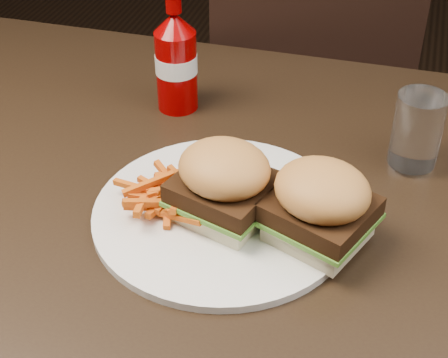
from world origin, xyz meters
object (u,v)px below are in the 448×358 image
(chair_far, at_px, (294,128))
(ketchup_bottle, at_px, (177,71))
(plate, at_px, (222,214))
(dining_table, at_px, (252,209))
(tumbler, at_px, (417,130))

(chair_far, distance_m, ketchup_bottle, 0.62)
(plate, bearing_deg, chair_far, 92.43)
(dining_table, relative_size, plate, 3.89)
(dining_table, bearing_deg, tumbler, 33.77)
(chair_far, bearing_deg, tumbler, 96.91)
(plate, bearing_deg, dining_table, 61.30)
(plate, relative_size, ketchup_bottle, 2.58)
(plate, relative_size, tumbler, 3.12)
(ketchup_bottle, bearing_deg, plate, -59.87)
(ketchup_bottle, xyz_separation_m, tumbler, (0.34, -0.06, -0.01))
(chair_far, height_order, plate, plate)
(plate, xyz_separation_m, tumbler, (0.21, 0.17, 0.05))
(ketchup_bottle, bearing_deg, tumbler, -9.70)
(dining_table, bearing_deg, ketchup_bottle, 131.09)
(dining_table, xyz_separation_m, plate, (-0.03, -0.05, 0.03))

